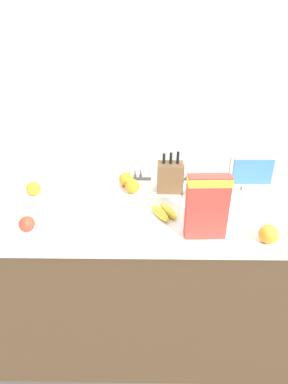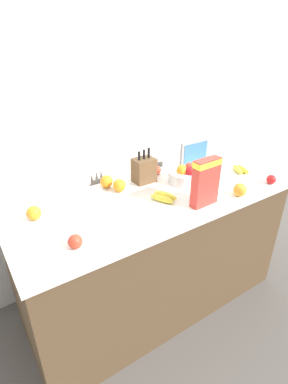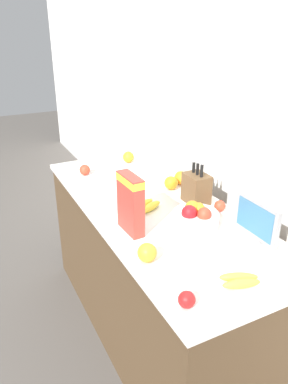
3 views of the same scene
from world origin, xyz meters
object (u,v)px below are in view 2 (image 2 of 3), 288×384
Objects in this scene: orange_mid_left at (106,182)px; banana_bunch_right at (164,197)px; orange_front_right at (119,186)px; small_monitor at (194,153)px; apple_middle at (271,179)px; orange_front_left at (240,190)px; apple_rear at (75,241)px; orange_back_center at (34,213)px; cereal_box at (206,180)px; knife_block at (144,170)px; apple_leftmost at (157,170)px; banana_bunch_left at (240,169)px; fruit_bowl at (185,175)px.

banana_bunch_right is at bearing -58.25° from orange_mid_left.
orange_front_right is (0.04, -0.10, -0.00)m from orange_mid_left.
apple_middle is (0.25, -0.54, -0.08)m from small_monitor.
apple_middle reaches higher than banana_bunch_right.
orange_front_left is (-0.33, 0.00, 0.01)m from apple_middle.
orange_front_right is (-0.63, 0.49, -0.00)m from orange_front_left.
orange_back_center is (-0.10, 0.38, 0.01)m from apple_rear.
apple_rear is 0.84× the size of orange_front_left.
orange_back_center is at bearing 153.99° from cereal_box.
orange_mid_left is (-0.68, 0.59, 0.00)m from orange_front_left.
cereal_box is 3.48× the size of orange_front_right.
knife_block is 0.81m from orange_back_center.
cereal_box is at bearing -51.39° from orange_front_right.
orange_front_right reaches higher than apple_leftmost.
cereal_box reaches higher than banana_bunch_right.
orange_front_right is at bearing -166.32° from apple_leftmost.
apple_leftmost is at bearing 84.80° from cereal_box.
orange_mid_left is at bearing 49.52° from apple_rear.
orange_front_right is at bearing 40.55° from apple_rear.
orange_front_left is (1.11, -0.08, 0.01)m from apple_rear.
orange_back_center is (-1.52, 0.20, 0.02)m from banana_bunch_left.
fruit_bowl is 1.24× the size of banana_bunch_right.
orange_mid_left reaches higher than orange_front_right.
banana_bunch_right is 0.81m from apple_middle.
small_monitor is 0.72m from orange_front_right.
banana_bunch_left is at bearing -11.84° from fruit_bowl.
knife_block is 0.28m from orange_mid_left.
banana_bunch_right is (-0.04, -0.30, -0.07)m from knife_block.
apple_middle is (0.58, -0.59, 0.00)m from apple_leftmost.
apple_leftmost is at bearing -1.02° from orange_mid_left.
orange_front_left reaches higher than banana_bunch_left.
small_monitor is 0.31m from fruit_bowl.
apple_rear is 0.84× the size of orange_mid_left.
knife_block is 1.03× the size of small_monitor.
small_monitor reaches higher than apple_middle.
cereal_box reaches higher than banana_bunch_left.
knife_block is 4.27× the size of apple_middle.
small_monitor is 0.38m from banana_bunch_left.
cereal_box is 0.85m from apple_rear.
apple_rear is 0.63m from orange_front_right.
cereal_box is 3.45× the size of orange_front_left.
apple_rear is 1.11× the size of apple_middle.
cereal_box is 0.64m from banana_bunch_left.
small_monitor reaches higher than fruit_bowl.
small_monitor reaches higher than orange_front_left.
orange_mid_left is (0.44, 0.51, 0.01)m from apple_rear.
cereal_box is at bearing -126.05° from small_monitor.
banana_bunch_left is 2.03× the size of orange_mid_left.
apple_leftmost is 0.73× the size of orange_front_left.
knife_block is 1.48× the size of banana_bunch_right.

